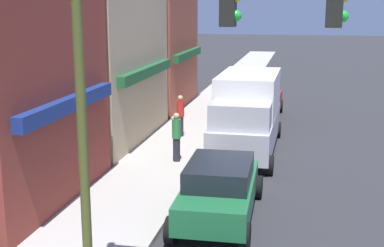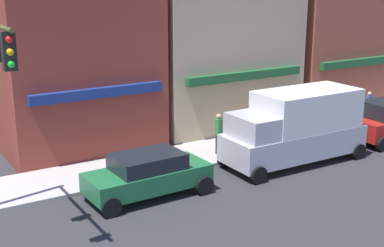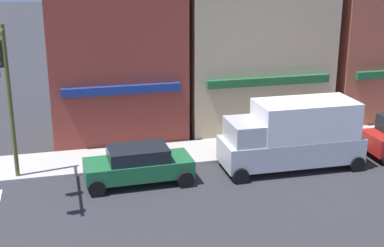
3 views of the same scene
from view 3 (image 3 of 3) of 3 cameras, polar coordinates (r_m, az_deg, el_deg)
name	(u,v)px [view 3 (image 3 of 3)]	position (r m, az deg, el deg)	size (l,w,h in m)	color
storefront_row	(266,21)	(29.55, 7.91, 10.76)	(21.98, 5.30, 13.30)	maroon
traffic_signal	(3,79)	(20.98, -19.48, 4.50)	(0.32, 4.73, 6.52)	#474C1E
sedan_green	(138,164)	(22.19, -5.75, -4.34)	(4.45, 2.02, 1.59)	#1E6638
box_truck_silver	(293,134)	(23.82, 10.74, -1.10)	(6.22, 2.42, 3.04)	#B7B7BC
pedestrian_red_jacket	(292,123)	(27.09, 10.66, 0.04)	(0.32, 0.32, 1.77)	#23232D
pedestrian_green_top	(227,133)	(25.17, 3.71, -1.04)	(0.32, 0.32, 1.77)	#23232D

